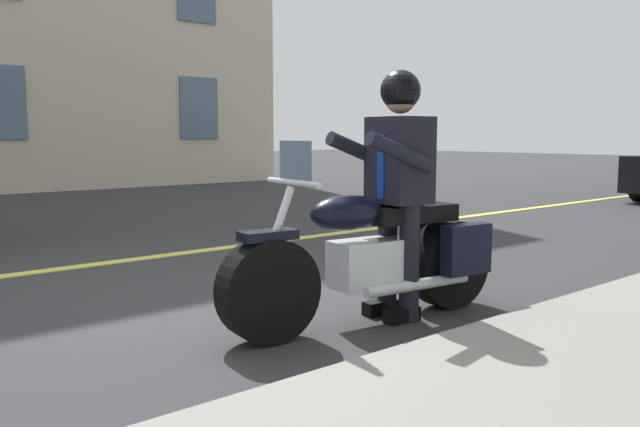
{
  "coord_description": "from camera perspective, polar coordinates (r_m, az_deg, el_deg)",
  "views": [
    {
      "loc": [
        2.56,
        4.38,
        1.29
      ],
      "look_at": [
        -0.35,
        0.91,
        0.75
      ],
      "focal_mm": 36.66,
      "sensor_mm": 36.0,
      "label": 1
    }
  ],
  "objects": [
    {
      "name": "ground_plane",
      "position": [
        5.23,
        -9.47,
        -7.55
      ],
      "size": [
        80.0,
        80.0,
        0.0
      ],
      "primitive_type": "plane",
      "color": "#333335"
    },
    {
      "name": "lane_center_stripe",
      "position": [
        6.99,
        -17.87,
        -4.1
      ],
      "size": [
        60.0,
        0.16,
        0.01
      ],
      "primitive_type": "cube",
      "color": "#E5DB4C",
      "rests_on": "ground_plane"
    },
    {
      "name": "motorcycle_main",
      "position": [
        4.54,
        4.89,
        -3.85
      ],
      "size": [
        2.22,
        0.75,
        1.26
      ],
      "color": "black",
      "rests_on": "ground_plane"
    },
    {
      "name": "rider_main",
      "position": [
        4.59,
        6.8,
        3.59
      ],
      "size": [
        0.67,
        0.6,
        1.74
      ],
      "color": "black",
      "rests_on": "ground_plane"
    }
  ]
}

